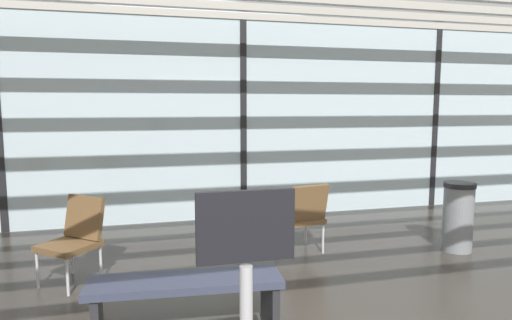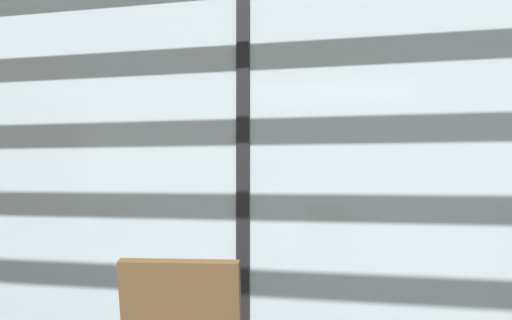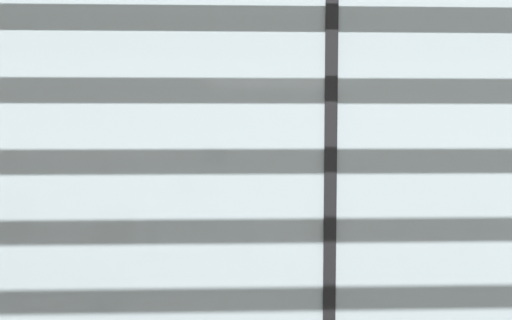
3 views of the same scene
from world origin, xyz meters
name	(u,v)px [view 1 (image 1 of 3)]	position (x,y,z in m)	size (l,w,h in m)	color
glass_curtain_wall	(243,121)	(0.00, 5.20, 1.56)	(14.00, 0.08, 3.12)	silver
window_mullion_1	(243,121)	(0.00, 5.20, 1.56)	(0.10, 0.12, 3.12)	black
window_mullion_2	(434,119)	(3.50, 5.20, 1.56)	(0.10, 0.12, 3.12)	black
parked_airplane	(191,89)	(-0.30, 9.95, 2.22)	(11.69, 4.44, 4.44)	silver
lounge_chair_4	(303,213)	(0.32, 3.26, 0.49)	(0.56, 0.59, 0.87)	brown
lounge_chair_5	(75,235)	(-2.26, 2.99, 0.49)	(0.71, 0.71, 0.87)	brown
waiting_bench	(186,291)	(-1.27, 1.60, 0.36)	(1.53, 0.52, 0.47)	#33384C
trash_bin	(458,216)	(2.21, 2.86, 0.43)	(0.38, 0.38, 0.86)	slate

